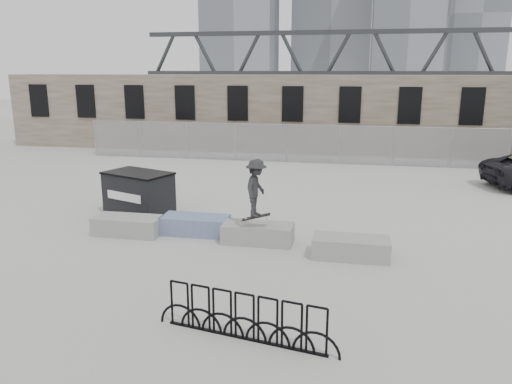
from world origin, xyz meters
TOP-DOWN VIEW (x-y plane):
  - ground at (0.00, 0.00)m, footprint 120.00×120.00m
  - stone_wall at (0.00, 16.24)m, footprint 36.00×2.58m
  - chainlink_fence at (-0.00, 12.50)m, footprint 22.06×0.06m
  - planter_far_left at (-3.05, -0.30)m, footprint 2.00×0.90m
  - planter_center_left at (-1.08, 0.15)m, footprint 2.00×0.90m
  - planter_center_right at (0.92, -0.27)m, footprint 2.00×0.90m
  - planter_offset at (3.53, -0.95)m, footprint 2.00×0.90m
  - dumpster at (-3.59, 1.77)m, footprint 2.56×2.07m
  - bike_rack at (1.67, -5.49)m, footprint 3.53×0.74m
  - truss_bridge at (10.00, 55.00)m, footprint 70.00×3.00m
  - skateboarder at (0.92, -0.54)m, footprint 0.81×1.10m

SIDE VIEW (x-z plane):
  - ground at x=0.00m, z-range 0.00..0.00m
  - planter_far_left at x=-3.05m, z-range 0.02..0.57m
  - planter_center_left at x=-1.08m, z-range 0.02..0.57m
  - planter_center_right at x=0.92m, z-range 0.02..0.57m
  - planter_offset at x=3.53m, z-range 0.02..0.57m
  - bike_rack at x=1.67m, z-range -0.01..0.89m
  - dumpster at x=-3.59m, z-range 0.01..1.47m
  - chainlink_fence at x=0.00m, z-range 0.03..2.05m
  - skateboarder at x=0.92m, z-range 0.80..2.53m
  - stone_wall at x=0.00m, z-range 0.01..4.51m
  - truss_bridge at x=10.00m, z-range -0.77..9.03m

